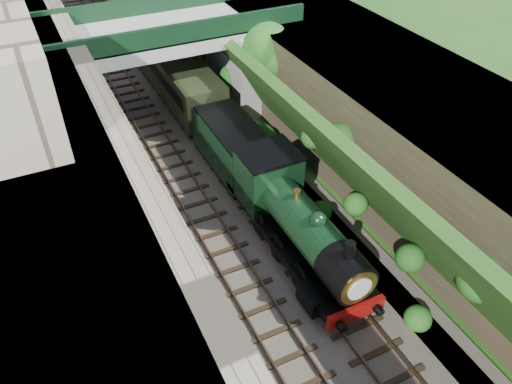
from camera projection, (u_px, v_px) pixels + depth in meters
name	position (u px, v px, depth m)	size (l,w,h in m)	color
trackbed	(191.00, 141.00, 31.99)	(10.00, 90.00, 0.20)	#473F38
retaining_wall	(93.00, 113.00, 27.99)	(1.00, 90.00, 7.00)	#756B56
street_plateau_left	(27.00, 127.00, 26.79)	(6.00, 90.00, 7.00)	#262628
street_plateau_right	(321.00, 69.00, 33.37)	(8.00, 90.00, 6.25)	#262628
embankment_slope	(277.00, 101.00, 30.45)	(4.16, 90.00, 6.36)	#1E4714
track_left	(160.00, 146.00, 31.21)	(2.50, 90.00, 0.20)	black
track_right	(208.00, 135.00, 32.31)	(2.50, 90.00, 0.20)	black
road_bridge	(178.00, 57.00, 32.66)	(16.00, 6.40, 7.25)	gray
tree	(267.00, 52.00, 31.85)	(3.60, 3.80, 6.60)	black
locomotive	(297.00, 222.00, 23.18)	(3.10, 10.23, 3.83)	black
tender	(233.00, 149.00, 28.54)	(2.70, 6.00, 3.05)	black
coach_front	(165.00, 60.00, 37.15)	(2.90, 18.00, 3.70)	black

